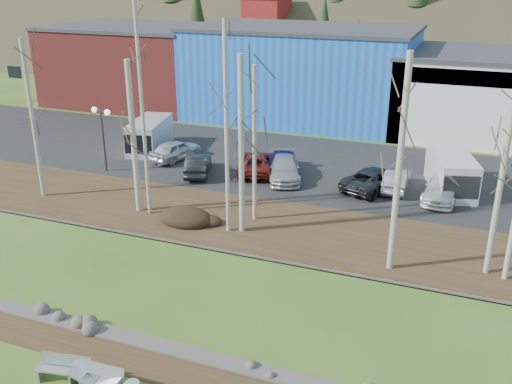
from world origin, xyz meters
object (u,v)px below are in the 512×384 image
at_px(car_4, 280,163).
at_px(car_6, 373,179).
at_px(car_2, 256,163).
at_px(van_grey, 149,136).
at_px(car_3, 284,168).
at_px(van_white, 452,174).
at_px(car_0, 176,150).
at_px(car_5, 396,180).
at_px(car_7, 442,188).
at_px(street_lamp, 102,122).
at_px(bench_damaged, 96,377).
at_px(bench_intact, 64,368).
at_px(car_1, 198,164).

height_order(car_4, car_6, car_4).
bearing_deg(car_2, van_grey, -27.26).
bearing_deg(car_3, van_white, -11.58).
distance_m(car_4, van_white, 11.07).
xyz_separation_m(car_3, car_6, (5.83, 0.16, -0.02)).
height_order(car_0, car_6, car_0).
relative_size(car_5, car_6, 0.81).
relative_size(car_0, car_7, 0.90).
xyz_separation_m(street_lamp, car_7, (21.97, 3.04, -2.77)).
relative_size(street_lamp, car_2, 0.89).
distance_m(street_lamp, car_2, 10.72).
xyz_separation_m(car_2, car_7, (12.22, -0.47, 0.00)).
bearing_deg(van_grey, car_3, -23.58).
distance_m(bench_damaged, street_lamp, 22.47).
height_order(car_6, van_grey, van_grey).
distance_m(bench_intact, car_3, 21.45).
height_order(street_lamp, car_5, street_lamp).
bearing_deg(car_4, car_1, -168.14).
distance_m(car_0, van_white, 19.13).
xyz_separation_m(car_1, van_grey, (-5.93, 3.49, 0.46)).
bearing_deg(bench_damaged, street_lamp, 122.02).
xyz_separation_m(car_0, car_1, (2.93, -2.22, -0.04)).
bearing_deg(car_0, bench_damaged, 127.65).
height_order(bench_intact, bench_damaged, bench_intact).
bearing_deg(car_1, car_4, -177.78).
height_order(car_0, car_2, car_0).
xyz_separation_m(bench_intact, car_6, (6.58, 21.59, 0.37)).
height_order(car_3, car_7, car_3).
xyz_separation_m(car_4, car_6, (6.44, -0.77, -0.05)).
bearing_deg(car_1, car_6, 166.34).
bearing_deg(car_1, car_0, -57.59).
bearing_deg(van_grey, car_1, -43.09).
distance_m(bench_intact, van_white, 25.62).
bearing_deg(car_7, van_white, 79.78).
bearing_deg(car_2, bench_intact, 76.80).
distance_m(bench_intact, car_7, 24.06).
height_order(car_4, car_5, car_4).
xyz_separation_m(car_3, car_5, (7.21, 0.68, -0.05)).
distance_m(car_4, car_6, 6.48).
xyz_separation_m(bench_intact, bench_damaged, (1.30, 0.05, -0.02)).
bearing_deg(car_5, car_7, 166.70).
height_order(car_5, van_grey, van_grey).
xyz_separation_m(street_lamp, car_5, (19.15, 3.65, -2.80)).
distance_m(bench_intact, car_1, 20.82).
height_order(car_4, van_grey, van_grey).
height_order(car_2, car_7, car_7).
distance_m(car_4, van_grey, 11.16).
bearing_deg(car_4, van_grey, 162.26).
bearing_deg(car_7, car_3, -174.84).
height_order(car_1, car_2, car_1).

